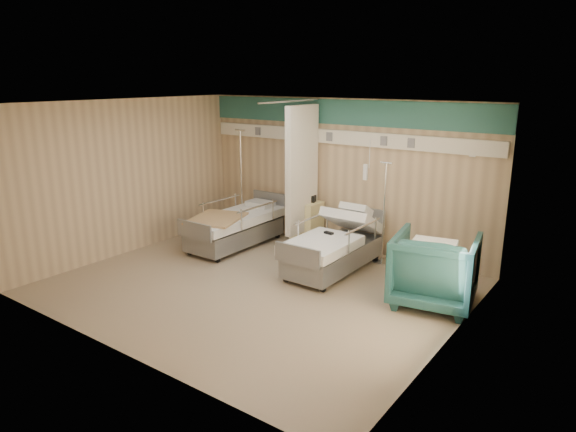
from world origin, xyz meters
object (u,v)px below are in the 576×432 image
at_px(bedside_cabinet, 307,223).
at_px(iv_stand_left, 242,212).
at_px(bed_left, 235,230).
at_px(bed_right, 334,252).
at_px(iv_stand_right, 382,243).
at_px(visitor_armchair, 434,269).

xyz_separation_m(bedside_cabinet, iv_stand_left, (-1.53, -0.14, 0.02)).
xyz_separation_m(bed_left, bedside_cabinet, (1.05, 0.90, 0.11)).
bearing_deg(iv_stand_left, bed_right, -15.80).
bearing_deg(bedside_cabinet, bed_right, -38.05).
bearing_deg(bed_right, bedside_cabinet, 141.95).
xyz_separation_m(bed_right, iv_stand_right, (0.50, 0.82, 0.05)).
xyz_separation_m(bed_left, visitor_armchair, (4.05, -0.31, 0.21)).
bearing_deg(bedside_cabinet, bed_left, -139.40).
bearing_deg(bed_left, iv_stand_right, 16.90).
height_order(bed_right, iv_stand_right, iv_stand_right).
bearing_deg(bed_right, iv_stand_left, 164.20).
xyz_separation_m(visitor_armchair, iv_stand_right, (-1.35, 1.13, -0.16)).
bearing_deg(visitor_armchair, bed_left, -14.75).
xyz_separation_m(visitor_armchair, iv_stand_left, (-4.53, 1.07, -0.08)).
relative_size(bedside_cabinet, iv_stand_right, 0.48).
bearing_deg(iv_stand_right, bedside_cabinet, 177.23).
height_order(visitor_armchair, iv_stand_left, iv_stand_left).
bearing_deg(iv_stand_left, bed_left, -57.67).
bearing_deg(iv_stand_right, visitor_armchair, -40.03).
bearing_deg(bedside_cabinet, iv_stand_left, -174.71).
xyz_separation_m(bed_right, visitor_armchair, (1.85, -0.31, 0.21)).
xyz_separation_m(bed_right, iv_stand_left, (-2.68, 0.76, 0.13)).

